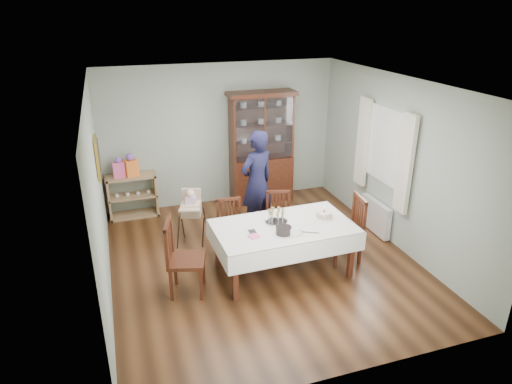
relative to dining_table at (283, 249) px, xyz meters
name	(u,v)px	position (x,y,z in m)	size (l,w,h in m)	color
floor	(262,260)	(-0.19, 0.39, -0.38)	(5.00, 5.00, 0.00)	#593319
room_shell	(251,145)	(-0.19, 0.92, 1.32)	(5.00, 5.00, 5.00)	#9EAA99
dining_table	(283,249)	(0.00, 0.00, 0.00)	(2.03, 1.20, 0.76)	#4D2613
china_cabinet	(261,146)	(0.56, 2.65, 0.74)	(1.30, 0.48, 2.18)	#4D2613
sideboard	(133,196)	(-1.94, 2.67, 0.02)	(0.90, 0.38, 0.80)	tan
picture_frame	(97,158)	(-2.41, 1.19, 1.27)	(0.04, 0.48, 0.58)	gold
window	(386,146)	(2.03, 0.69, 1.17)	(0.04, 1.02, 1.22)	white
curtain_left	(405,164)	(1.97, 0.07, 1.07)	(0.07, 0.30, 1.55)	silver
curtain_right	(363,142)	(1.97, 1.31, 1.07)	(0.07, 0.30, 1.55)	silver
radiator	(375,216)	(1.97, 0.69, -0.08)	(0.10, 0.80, 0.55)	white
chair_far_left	(231,239)	(-0.59, 0.73, -0.12)	(0.43, 0.43, 0.90)	#4D2613
chair_far_right	(279,231)	(0.22, 0.76, -0.12)	(0.50, 0.50, 0.91)	#4D2613
chair_end_left	(186,271)	(-1.44, -0.06, -0.07)	(0.60, 0.60, 1.07)	#4D2613
chair_end_right	(345,241)	(1.04, 0.04, -0.08)	(0.52, 0.52, 1.03)	#4D2613
woman	(257,183)	(0.04, 1.36, 0.52)	(0.66, 0.43, 1.81)	black
high_chair	(192,222)	(-1.09, 1.32, -0.02)	(0.53, 0.53, 0.94)	black
champagne_tray	(276,219)	(-0.06, 0.13, 0.43)	(0.33, 0.33, 0.20)	silver
birthday_cake	(324,215)	(0.66, 0.05, 0.42)	(0.27, 0.27, 0.18)	white
plate_stack_dark	(284,230)	(-0.09, -0.23, 0.43)	(0.22, 0.22, 0.10)	black
plate_stack_white	(294,229)	(0.05, -0.24, 0.42)	(0.23, 0.23, 0.10)	white
napkin_stack	(254,236)	(-0.51, -0.19, 0.38)	(0.13, 0.13, 0.02)	pink
cutlery	(250,233)	(-0.53, -0.07, 0.38)	(0.12, 0.18, 0.01)	silver
cake_knife	(309,232)	(0.25, -0.32, 0.38)	(0.28, 0.03, 0.01)	silver
gift_bag_pink	(119,168)	(-2.12, 2.65, 0.58)	(0.20, 0.13, 0.38)	pink
gift_bag_orange	(131,166)	(-1.91, 2.65, 0.60)	(0.27, 0.23, 0.42)	orange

